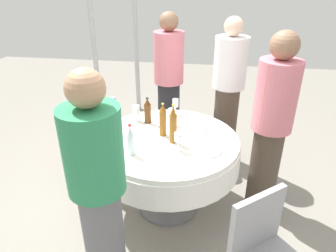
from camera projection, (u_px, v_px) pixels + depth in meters
ground_plane at (168, 205)px, 2.96m from camera, size 10.00×10.00×0.00m
dining_table at (168, 153)px, 2.70m from camera, size 1.24×1.24×0.74m
bottle_amber_far at (173, 125)px, 2.50m from camera, size 0.06×0.06×0.34m
bottle_brown_front at (148, 111)px, 2.85m from camera, size 0.06×0.06×0.25m
bottle_amber_east at (163, 121)px, 2.62m from camera, size 0.06×0.06×0.30m
bottle_clear_near at (131, 141)px, 2.34m from camera, size 0.06×0.06×0.26m
wine_glass_near at (178, 138)px, 2.40m from camera, size 0.06×0.06×0.15m
wine_glass_north at (172, 113)px, 2.82m from camera, size 0.07×0.07×0.15m
wine_glass_south at (136, 110)px, 2.89m from camera, size 0.07×0.07×0.15m
wine_glass_left at (176, 104)px, 3.02m from camera, size 0.06×0.06×0.16m
plate_west at (208, 150)px, 2.45m from camera, size 0.23×0.23×0.02m
plate_rear at (140, 131)px, 2.72m from camera, size 0.21×0.21×0.02m
spoon_front at (151, 150)px, 2.45m from camera, size 0.17×0.09×0.00m
spoon_east at (156, 116)px, 3.02m from camera, size 0.18×0.07×0.00m
knife_near at (168, 161)px, 2.31m from camera, size 0.14×0.14×0.00m
folded_napkin at (200, 128)px, 2.77m from camera, size 0.15×0.15×0.02m
person_far at (99, 192)px, 1.84m from camera, size 0.34×0.34×1.60m
person_front at (228, 92)px, 3.29m from camera, size 0.34×0.34×1.63m
person_east at (169, 82)px, 3.59m from camera, size 0.34×0.34×1.63m
person_near at (271, 124)px, 2.61m from camera, size 0.34×0.34×1.63m
chair_south at (97, 132)px, 3.20m from camera, size 0.54×0.54×0.87m
chair_left at (266, 251)px, 1.85m from camera, size 0.56×0.56×0.87m
tent_pole_main at (93, 33)px, 4.15m from camera, size 0.07×0.07×2.51m
tent_pole_secondary at (136, 34)px, 4.48m from camera, size 0.07×0.07×2.37m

